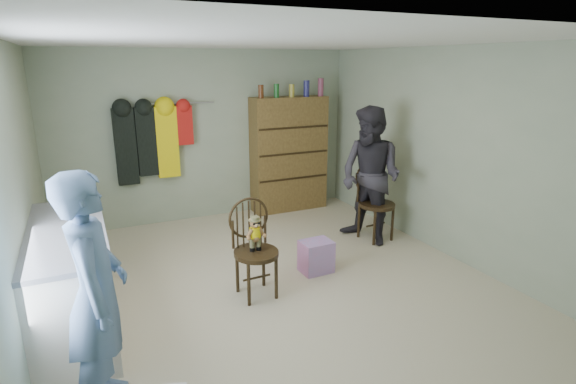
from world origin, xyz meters
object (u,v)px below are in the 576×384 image
chair_far (374,198)px  chair_front (254,242)px  counter (72,279)px  dresser (289,154)px

chair_far → chair_front: bearing=-164.2°
counter → dresser: (3.20, 2.30, 0.44)m
counter → dresser: bearing=35.7°
counter → chair_far: (3.68, 0.66, 0.09)m
chair_front → dresser: dresser is taller
counter → dresser: dresser is taller
counter → dresser: 3.96m
dresser → chair_front: bearing=-122.4°
chair_front → chair_far: chair_far is taller
counter → chair_front: size_ratio=1.85×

